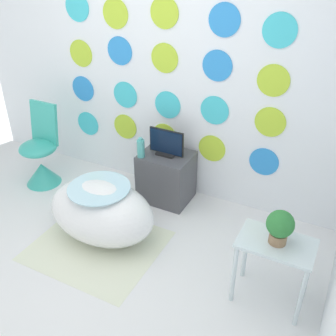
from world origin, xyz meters
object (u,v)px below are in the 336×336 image
tv (166,144)px  potted_plant_left (280,226)px  chair (41,160)px  vase (141,148)px  bathtub (102,211)px

tv → potted_plant_left: (1.26, -0.81, 0.06)m
chair → vase: bearing=9.5°
vase → potted_plant_left: (1.45, -0.66, 0.09)m
potted_plant_left → tv: bearing=147.2°
potted_plant_left → vase: bearing=155.5°
tv → potted_plant_left: bearing=-32.8°
chair → vase: (1.12, 0.19, 0.32)m
bathtub → tv: (0.23, 0.78, 0.35)m
tv → bathtub: bearing=-106.3°
bathtub → chair: size_ratio=1.12×
bathtub → potted_plant_left: bearing=-1.2°
bathtub → tv: size_ratio=2.76×
bathtub → chair: 1.17m
vase → tv: bearing=37.6°
tv → vase: tv is taller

